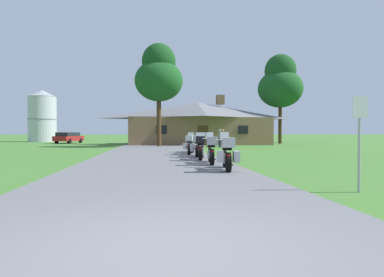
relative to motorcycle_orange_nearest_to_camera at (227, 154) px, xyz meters
name	(u,v)px	position (x,y,z in m)	size (l,w,h in m)	color
ground_plane	(155,151)	(-2.38, 12.87, -0.61)	(500.00, 500.00, 0.00)	#42752D
asphalt_driveway	(155,152)	(-2.38, 10.87, -0.58)	(6.40, 80.00, 0.06)	slate
motorcycle_orange_nearest_to_camera	(227,154)	(0.00, 0.00, 0.00)	(0.90, 2.08, 1.30)	black
motorcycle_orange_second_in_row	(211,150)	(-0.12, 2.36, 0.01)	(0.72, 2.08, 1.30)	black
motorcycle_yellow_third_in_row	(201,148)	(-0.21, 4.50, 0.01)	(0.85, 2.06, 1.30)	black
motorcycle_white_fourth_in_row	(198,146)	(-0.12, 6.41, 0.00)	(0.98, 2.07, 1.30)	black
motorcycle_green_fifth_in_row	(190,145)	(-0.31, 8.30, 0.00)	(0.99, 2.06, 1.30)	black
motorcycle_black_farthest_in_row	(192,144)	(0.02, 10.24, 0.00)	(0.74, 2.08, 1.30)	black
stone_lodge	(197,123)	(2.77, 27.51, 1.96)	(16.54, 9.47, 5.88)	brown
bystander_red_shirt_near_lodge	(223,137)	(4.27, 20.10, 0.34)	(0.39, 0.47, 1.69)	navy
bystander_gray_shirt_beside_signpost	(220,137)	(3.57, 18.11, 0.34)	(0.29, 0.54, 1.69)	navy
metal_signpost_roadside	(360,132)	(2.08, -4.00, 0.74)	(0.36, 0.06, 2.14)	#9EA0A5
tree_by_lodge_front	(159,75)	(-1.92, 20.59, 6.27)	(4.63, 4.63, 9.94)	#422D19
tree_right_of_lodge	(280,84)	(13.38, 28.16, 6.91)	(5.56, 5.56, 11.18)	#422D19
metal_silo_distant	(42,116)	(-19.08, 40.35, 3.29)	(4.13, 4.13, 7.79)	#B2B7BC
parked_red_suv_far_left	(69,137)	(-13.18, 31.99, 0.17)	(2.94, 4.92, 1.40)	maroon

